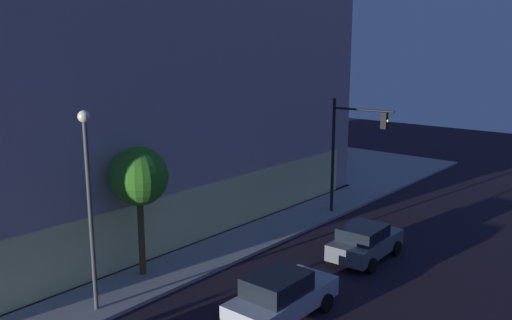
# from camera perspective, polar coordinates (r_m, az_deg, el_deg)

# --- Properties ---
(modern_building) EXTENTS (31.09, 22.55, 17.79)m
(modern_building) POSITION_cam_1_polar(r_m,az_deg,el_deg) (34.35, -20.67, 9.62)
(modern_building) COLOR #4C4C51
(modern_building) RESTS_ON ground
(traffic_light_far_corner) EXTENTS (0.54, 3.65, 6.69)m
(traffic_light_far_corner) POSITION_cam_1_polar(r_m,az_deg,el_deg) (31.13, 9.93, 2.05)
(traffic_light_far_corner) COLOR black
(traffic_light_far_corner) RESTS_ON sidewalk_corner
(street_lamp_sidewalk) EXTENTS (0.44, 0.44, 7.45)m
(street_lamp_sidewalk) POSITION_cam_1_polar(r_m,az_deg,el_deg) (20.10, -17.26, -2.70)
(street_lamp_sidewalk) COLOR #474747
(street_lamp_sidewalk) RESTS_ON sidewalk_corner
(sidewalk_tree) EXTENTS (2.47, 2.47, 5.55)m
(sidewalk_tree) POSITION_cam_1_polar(r_m,az_deg,el_deg) (22.91, -12.29, -1.80)
(sidewalk_tree) COLOR #4C3C1E
(sidewalk_tree) RESTS_ON sidewalk_corner
(car_silver) EXTENTS (4.69, 2.19, 1.80)m
(car_silver) POSITION_cam_1_polar(r_m,az_deg,el_deg) (20.16, 2.66, -14.12)
(car_silver) COLOR #B7BABF
(car_silver) RESTS_ON ground
(car_grey) EXTENTS (4.30, 2.27, 1.68)m
(car_grey) POSITION_cam_1_polar(r_m,az_deg,el_deg) (25.82, 11.43, -8.45)
(car_grey) COLOR slate
(car_grey) RESTS_ON ground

